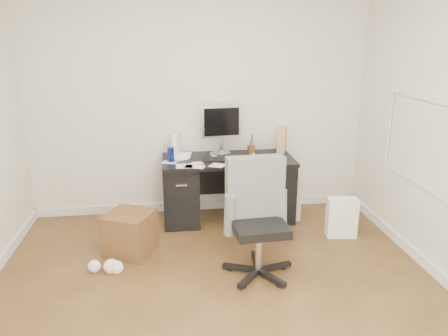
# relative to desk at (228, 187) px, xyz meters

# --- Properties ---
(ground) EXTENTS (4.00, 4.00, 0.00)m
(ground) POSITION_rel_desk_xyz_m (-0.30, -1.65, -0.40)
(ground) COLOR #452C16
(ground) RESTS_ON ground
(room_shell) EXTENTS (4.02, 4.02, 2.71)m
(room_shell) POSITION_rel_desk_xyz_m (-0.27, -1.62, 1.26)
(room_shell) COLOR beige
(room_shell) RESTS_ON ground
(desk) EXTENTS (1.50, 0.70, 0.75)m
(desk) POSITION_rel_desk_xyz_m (0.00, 0.00, 0.00)
(desk) COLOR black
(desk) RESTS_ON ground
(loose_papers) EXTENTS (1.10, 0.60, 0.00)m
(loose_papers) POSITION_rel_desk_xyz_m (-0.20, -0.05, 0.35)
(loose_papers) COLOR white
(loose_papers) RESTS_ON desk
(lcd_monitor) EXTENTS (0.49, 0.30, 0.59)m
(lcd_monitor) POSITION_rel_desk_xyz_m (-0.05, 0.19, 0.65)
(lcd_monitor) COLOR #B4B3B8
(lcd_monitor) RESTS_ON desk
(keyboard) EXTENTS (0.40, 0.18, 0.02)m
(keyboard) POSITION_rel_desk_xyz_m (-0.12, -0.10, 0.36)
(keyboard) COLOR black
(keyboard) RESTS_ON desk
(computer_mouse) EXTENTS (0.06, 0.06, 0.06)m
(computer_mouse) POSITION_rel_desk_xyz_m (0.29, -0.03, 0.38)
(computer_mouse) COLOR #B4B3B8
(computer_mouse) RESTS_ON desk
(travel_mug) EXTENTS (0.09, 0.09, 0.17)m
(travel_mug) POSITION_rel_desk_xyz_m (-0.65, -0.07, 0.43)
(travel_mug) COLOR navy
(travel_mug) RESTS_ON desk
(white_binder) EXTENTS (0.16, 0.26, 0.27)m
(white_binder) POSITION_rel_desk_xyz_m (-0.58, 0.17, 0.49)
(white_binder) COLOR white
(white_binder) RESTS_ON desk
(magazine_file) EXTENTS (0.20, 0.27, 0.29)m
(magazine_file) POSITION_rel_desk_xyz_m (0.69, 0.23, 0.49)
(magazine_file) COLOR tan
(magazine_file) RESTS_ON desk
(pen_cup) EXTENTS (0.11, 0.11, 0.23)m
(pen_cup) POSITION_rel_desk_xyz_m (0.30, 0.17, 0.46)
(pen_cup) COLOR #553318
(pen_cup) RESTS_ON desk
(yellow_book) EXTENTS (0.17, 0.22, 0.04)m
(yellow_book) POSITION_rel_desk_xyz_m (0.55, -0.12, 0.37)
(yellow_book) COLOR yellow
(yellow_book) RESTS_ON desk
(paper_remote) EXTENTS (0.28, 0.22, 0.02)m
(paper_remote) POSITION_rel_desk_xyz_m (0.16, -0.30, 0.36)
(paper_remote) COLOR white
(paper_remote) RESTS_ON desk
(office_chair) EXTENTS (0.65, 0.65, 1.07)m
(office_chair) POSITION_rel_desk_xyz_m (0.10, -1.30, 0.14)
(office_chair) COLOR #575A57
(office_chair) RESTS_ON ground
(pc_tower) EXTENTS (0.27, 0.51, 0.49)m
(pc_tower) POSITION_rel_desk_xyz_m (0.76, 0.05, -0.16)
(pc_tower) COLOR #B5AFA4
(pc_tower) RESTS_ON ground
(shopping_bag) EXTENTS (0.34, 0.27, 0.43)m
(shopping_bag) POSITION_rel_desk_xyz_m (1.16, -0.62, -0.18)
(shopping_bag) COLOR white
(shopping_bag) RESTS_ON ground
(wicker_basket) EXTENTS (0.56, 0.56, 0.43)m
(wicker_basket) POSITION_rel_desk_xyz_m (-1.09, -0.72, -0.19)
(wicker_basket) COLOR #473115
(wicker_basket) RESTS_ON ground
(desk_printer) EXTENTS (0.32, 0.28, 0.17)m
(desk_printer) POSITION_rel_desk_xyz_m (0.22, -0.32, -0.31)
(desk_printer) COLOR slate
(desk_printer) RESTS_ON ground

